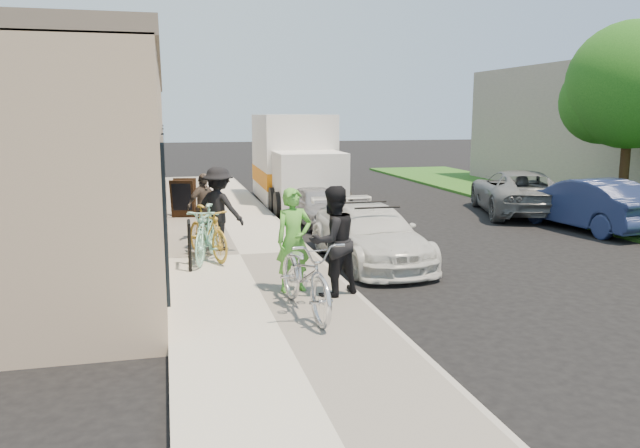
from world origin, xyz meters
TOP-DOWN VIEW (x-y plane):
  - ground at (0.00, 0.00)m, footprint 120.00×120.00m
  - sidewalk at (-2.00, 3.00)m, footprint 3.00×34.00m
  - curb at (-0.45, 3.00)m, footprint 0.12×34.00m
  - storefront at (-5.24, 7.99)m, footprint 3.60×20.00m
  - bike_rack at (-3.06, 2.07)m, footprint 0.08×0.64m
  - sandwich_board at (-3.00, 8.21)m, footprint 0.78×0.78m
  - sedan_white at (0.61, 2.25)m, footprint 1.83×4.18m
  - sedan_silver at (0.64, 6.93)m, footprint 1.43×3.23m
  - moving_truck at (0.85, 11.05)m, footprint 2.48×6.24m
  - far_car_blue at (7.44, 4.49)m, footprint 1.93×4.33m
  - far_car_gray at (7.10, 7.30)m, footprint 3.66×5.36m
  - median_tree at (9.70, 5.95)m, footprint 3.67×3.67m
  - tandem_bike at (-1.50, -1.12)m, footprint 0.97×2.24m
  - woman_rider at (-1.44, 0.06)m, footprint 0.70×0.53m
  - man_standing at (-0.87, -0.31)m, footprint 1.06×0.96m
  - cruiser_bike_a at (-2.71, 2.60)m, footprint 1.02×1.93m
  - cruiser_bike_b at (-2.66, 3.17)m, footprint 0.99×1.92m
  - cruiser_bike_c at (-2.67, 2.76)m, footprint 1.11×1.86m
  - bystander_a at (-2.37, 3.58)m, footprint 1.33×1.25m
  - bystander_b at (-2.62, 4.88)m, footprint 0.96×0.83m

SIDE VIEW (x-z plane):
  - ground at x=0.00m, z-range 0.00..0.00m
  - curb at x=-0.45m, z-range 0.00..0.13m
  - sidewalk at x=-2.00m, z-range 0.00..0.15m
  - sedan_silver at x=0.64m, z-range 0.00..1.08m
  - sedan_white at x=0.61m, z-range -0.02..1.22m
  - cruiser_bike_b at x=-2.66m, z-range 0.15..1.11m
  - far_car_gray at x=7.10m, z-range 0.00..1.36m
  - cruiser_bike_c at x=-2.67m, z-range 0.15..1.23m
  - far_car_blue at x=7.44m, z-range 0.00..1.38m
  - bike_rack at x=-3.06m, z-range 0.24..1.15m
  - sandwich_board at x=-3.00m, z-range 0.16..1.24m
  - cruiser_bike_a at x=-2.71m, z-range 0.15..1.27m
  - tandem_bike at x=-1.50m, z-range 0.15..1.30m
  - bystander_b at x=-2.62m, z-range 0.15..1.70m
  - woman_rider at x=-1.44m, z-range 0.15..1.87m
  - man_standing at x=-0.87m, z-range 0.15..1.94m
  - bystander_a at x=-2.37m, z-range 0.15..1.95m
  - moving_truck at x=0.85m, z-range -0.17..2.87m
  - storefront at x=-5.24m, z-range 0.01..4.24m
  - median_tree at x=9.70m, z-range 0.92..6.53m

